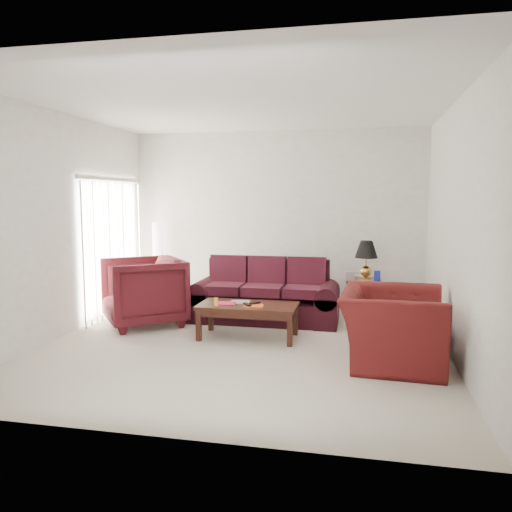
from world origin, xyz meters
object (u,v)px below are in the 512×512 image
at_px(sofa, 265,291).
at_px(end_table, 363,297).
at_px(armchair_left, 143,291).
at_px(coffee_table, 248,321).
at_px(armchair_right, 392,327).
at_px(floor_lamp, 159,263).

height_order(sofa, end_table, sofa).
relative_size(sofa, armchair_left, 2.03).
bearing_deg(coffee_table, armchair_right, 4.74).
bearing_deg(coffee_table, sofa, 112.53).
bearing_deg(end_table, armchair_right, -82.33).
bearing_deg(sofa, armchair_right, -39.05).
relative_size(armchair_left, armchair_right, 0.86).
distance_m(floor_lamp, armchair_left, 1.53).
relative_size(sofa, floor_lamp, 1.52).
xyz_separation_m(floor_lamp, armchair_right, (3.85, -2.49, -0.32)).
bearing_deg(floor_lamp, coffee_table, -42.03).
bearing_deg(armchair_right, floor_lamp, 60.84).
bearing_deg(end_table, armchair_left, -157.72).
height_order(end_table, armchair_left, armchair_left).
bearing_deg(end_table, coffee_table, -132.24).
relative_size(sofa, end_table, 3.81).
bearing_deg(floor_lamp, sofa, -22.63).
bearing_deg(armchair_left, sofa, 71.79).
bearing_deg(sofa, end_table, 28.52).
height_order(armchair_left, armchair_right, armchair_left).
bearing_deg(armchair_left, armchair_right, 35.72).
bearing_deg(armchair_right, sofa, 51.31).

